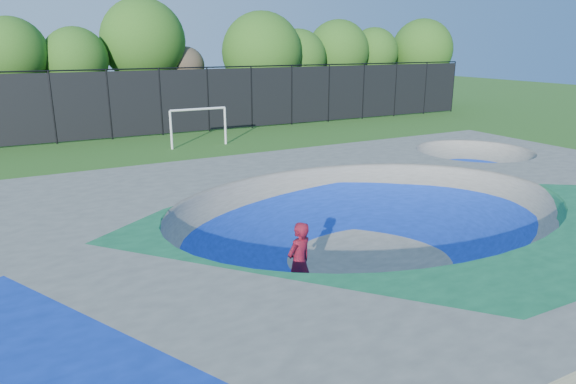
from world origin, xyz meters
name	(u,v)px	position (x,y,z in m)	size (l,w,h in m)	color
ground	(370,255)	(0.00, 0.00, 0.00)	(120.00, 120.00, 0.00)	#2B5D1A
skate_deck	(371,228)	(0.00, 0.00, 0.75)	(22.00, 14.00, 1.50)	gray
skater	(299,263)	(-2.95, -1.38, 0.92)	(0.67, 0.44, 1.84)	red
skateboard	(299,301)	(-2.95, -1.38, 0.03)	(0.78, 0.22, 0.05)	black
soccer_goal	(198,120)	(0.82, 16.47, 1.45)	(3.17, 0.12, 2.10)	white
fence	(161,101)	(0.00, 21.00, 2.10)	(48.09, 0.09, 4.04)	black
treeline	(121,50)	(-1.17, 25.79, 5.00)	(54.00, 7.66, 8.50)	#452D22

